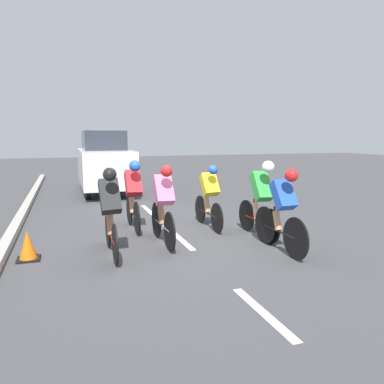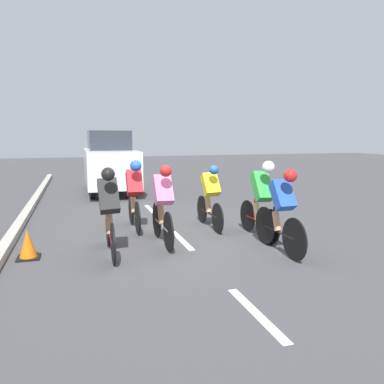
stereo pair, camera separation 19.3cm
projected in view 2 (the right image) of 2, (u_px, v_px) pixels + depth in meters
name	position (u px, v px, depth m)	size (l,w,h in m)	color
ground_plane	(179.00, 237.00, 7.55)	(60.00, 60.00, 0.00)	#424244
lane_stripe_near	(256.00, 313.00, 4.33)	(0.12, 1.40, 0.01)	white
lane_stripe_mid	(182.00, 240.00, 7.35)	(0.12, 1.40, 0.01)	white
lane_stripe_far	(151.00, 210.00, 10.37)	(0.12, 1.40, 0.01)	white
curb	(2.00, 251.00, 6.41)	(0.20, 25.82, 0.14)	#A8A399
cyclist_green	(261.00, 197.00, 7.39)	(0.34, 1.68, 1.56)	black
cyclist_black	(109.00, 210.00, 6.29)	(0.35, 1.70, 1.54)	black
cyclist_red	(134.00, 193.00, 8.05)	(0.33, 1.64, 1.53)	black
cyclist_blue	(281.00, 209.00, 6.45)	(0.32, 1.72, 1.50)	black
cyclist_yellow	(210.00, 195.00, 8.19)	(0.34, 1.67, 1.42)	black
cyclist_pink	(163.00, 204.00, 6.95)	(0.33, 1.73, 1.52)	black
support_car	(109.00, 162.00, 13.53)	(1.70, 4.32, 2.20)	black
traffic_cone	(28.00, 245.00, 6.23)	(0.36, 0.36, 0.49)	black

